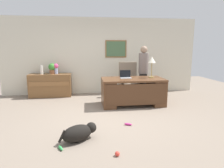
{
  "coord_description": "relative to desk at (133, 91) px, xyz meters",
  "views": [
    {
      "loc": [
        -0.56,
        -4.55,
        1.68
      ],
      "look_at": [
        0.09,
        0.3,
        0.75
      ],
      "focal_mm": 31.41,
      "sensor_mm": 36.0,
      "label": 1
    }
  ],
  "objects": [
    {
      "name": "vase_empty",
      "position": [
        -2.82,
        1.37,
        0.5
      ],
      "size": [
        0.1,
        0.1,
        0.3
      ],
      "primitive_type": "cylinder",
      "color": "silver",
      "rests_on": "credenza"
    },
    {
      "name": "vase_with_flowers",
      "position": [
        -2.35,
        1.37,
        0.57
      ],
      "size": [
        0.17,
        0.17,
        0.35
      ],
      "color": "#A1ADD6",
      "rests_on": "credenza"
    },
    {
      "name": "dog_toy_plush",
      "position": [
        -1.79,
        -2.35,
        -0.4
      ],
      "size": [
        0.12,
        0.18,
        0.05
      ],
      "primitive_type": "ellipsoid",
      "rotation": [
        0.0,
        0.0,
        5.17
      ],
      "color": "green",
      "rests_on": "ground_plane"
    },
    {
      "name": "armchair",
      "position": [
        0.07,
        0.95,
        0.09
      ],
      "size": [
        0.6,
        0.59,
        1.18
      ],
      "color": "gray",
      "rests_on": "ground_plane"
    },
    {
      "name": "dog_toy_bone",
      "position": [
        -0.46,
        -1.5,
        -0.4
      ],
      "size": [
        0.18,
        0.12,
        0.05
      ],
      "primitive_type": "ellipsoid",
      "rotation": [
        0.0,
        0.0,
        2.69
      ],
      "color": "#D8338C",
      "rests_on": "ground_plane"
    },
    {
      "name": "ground_plane",
      "position": [
        -0.78,
        -0.88,
        -0.43
      ],
      "size": [
        12.0,
        12.0,
        0.0
      ],
      "primitive_type": "plane",
      "color": "gray"
    },
    {
      "name": "potted_plant",
      "position": [
        -2.47,
        1.37,
        0.55
      ],
      "size": [
        0.24,
        0.24,
        0.36
      ],
      "color": "brown",
      "rests_on": "credenza"
    },
    {
      "name": "laptop",
      "position": [
        -0.2,
        0.14,
        0.41
      ],
      "size": [
        0.32,
        0.22,
        0.22
      ],
      "color": "#B2B5BA",
      "rests_on": "desk"
    },
    {
      "name": "dog_toy_ball",
      "position": [
        -0.89,
        -2.67,
        -0.39
      ],
      "size": [
        0.08,
        0.08,
        0.08
      ],
      "primitive_type": "sphere",
      "color": "#E53F33",
      "rests_on": "ground_plane"
    },
    {
      "name": "person_standing",
      "position": [
        0.53,
        0.78,
        0.46
      ],
      "size": [
        0.32,
        0.32,
        1.71
      ],
      "color": "#262323",
      "rests_on": "ground_plane"
    },
    {
      "name": "desk_lamp",
      "position": [
        0.58,
        0.1,
        0.85
      ],
      "size": [
        0.22,
        0.22,
        0.62
      ],
      "color": "#9E8447",
      "rests_on": "desk"
    },
    {
      "name": "back_wall",
      "position": [
        -0.78,
        1.72,
        0.93
      ],
      "size": [
        7.0,
        0.16,
        2.7
      ],
      "color": "beige",
      "rests_on": "ground_plane"
    },
    {
      "name": "credenza",
      "position": [
        -2.56,
        1.37,
        -0.04
      ],
      "size": [
        1.39,
        0.5,
        0.78
      ],
      "color": "brown",
      "rests_on": "ground_plane"
    },
    {
      "name": "desk",
      "position": [
        0.0,
        0.0,
        0.0
      ],
      "size": [
        1.79,
        0.91,
        0.78
      ],
      "color": "brown",
      "rests_on": "ground_plane"
    },
    {
      "name": "dog_lying",
      "position": [
        -1.49,
        -2.07,
        -0.27
      ],
      "size": [
        0.68,
        0.53,
        0.3
      ],
      "color": "black",
      "rests_on": "ground_plane"
    }
  ]
}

